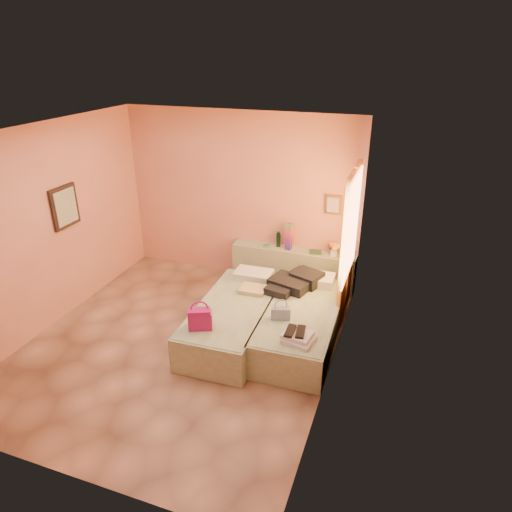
{
  "coord_description": "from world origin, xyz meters",
  "views": [
    {
      "loc": [
        2.66,
        -4.52,
        3.7
      ],
      "look_at": [
        0.76,
        0.85,
        1.05
      ],
      "focal_mm": 32.0,
      "sensor_mm": 36.0,
      "label": 1
    }
  ],
  "objects": [
    {
      "name": "green_book",
      "position": [
        1.34,
        2.1,
        0.67
      ],
      "size": [
        0.22,
        0.18,
        0.03
      ],
      "primitive_type": "cube",
      "rotation": [
        0.0,
        0.0,
        0.23
      ],
      "color": "#244331",
      "rests_on": "headboard_ledge"
    },
    {
      "name": "towel_stack",
      "position": [
        1.64,
        -0.13,
        0.55
      ],
      "size": [
        0.4,
        0.36,
        0.1
      ],
      "primitive_type": "cube",
      "rotation": [
        0.0,
        0.0,
        -0.2
      ],
      "color": "white",
      "rests_on": "bed_right"
    },
    {
      "name": "clothes_pile",
      "position": [
        1.25,
        1.1,
        0.59
      ],
      "size": [
        0.73,
        0.73,
        0.18
      ],
      "primitive_type": "cube",
      "rotation": [
        0.0,
        0.0,
        -0.24
      ],
      "color": "black",
      "rests_on": "bed_right"
    },
    {
      "name": "headboard_ledge",
      "position": [
        0.98,
        2.1,
        0.33
      ],
      "size": [
        2.05,
        0.3,
        0.65
      ],
      "primitive_type": "cube",
      "color": "#99A789",
      "rests_on": "ground"
    },
    {
      "name": "flower_vase",
      "position": [
        1.63,
        2.09,
        0.79
      ],
      "size": [
        0.26,
        0.26,
        0.27
      ],
      "primitive_type": "cube",
      "rotation": [
        0.0,
        0.0,
        -0.28
      ],
      "color": "white",
      "rests_on": "headboard_ledge"
    },
    {
      "name": "sandal_pair",
      "position": [
        1.59,
        -0.11,
        0.61
      ],
      "size": [
        0.21,
        0.27,
        0.03
      ],
      "primitive_type": "cube",
      "rotation": [
        0.0,
        0.0,
        0.03
      ],
      "color": "black",
      "rests_on": "towel_stack"
    },
    {
      "name": "bed_right",
      "position": [
        1.5,
        0.58,
        0.25
      ],
      "size": [
        0.96,
        2.02,
        0.5
      ],
      "primitive_type": "cube",
      "rotation": [
        0.0,
        0.0,
        0.03
      ],
      "color": "#B0CAA3",
      "rests_on": "ground"
    },
    {
      "name": "water_bottle",
      "position": [
        0.7,
        2.14,
        0.78
      ],
      "size": [
        0.09,
        0.09,
        0.25
      ],
      "primitive_type": "cylinder",
      "rotation": [
        0.0,
        0.0,
        -0.27
      ],
      "color": "#143823",
      "rests_on": "headboard_ledge"
    },
    {
      "name": "small_dish",
      "position": [
        0.52,
        2.07,
        0.66
      ],
      "size": [
        0.15,
        0.15,
        0.03
      ],
      "primitive_type": "cylinder",
      "rotation": [
        0.0,
        0.0,
        -0.39
      ],
      "color": "#4C8C6F",
      "rests_on": "headboard_ledge"
    },
    {
      "name": "bed_left",
      "position": [
        0.6,
        0.4,
        0.25
      ],
      "size": [
        0.96,
        2.02,
        0.5
      ],
      "primitive_type": "cube",
      "rotation": [
        0.0,
        0.0,
        0.03
      ],
      "color": "#B0CAA3",
      "rests_on": "ground"
    },
    {
      "name": "blue_handbag",
      "position": [
        1.3,
        0.28,
        0.58
      ],
      "size": [
        0.27,
        0.17,
        0.16
      ],
      "primitive_type": "cube",
      "rotation": [
        0.0,
        0.0,
        0.3
      ],
      "color": "#3D5B94",
      "rests_on": "bed_right"
    },
    {
      "name": "rainbow_box",
      "position": [
        0.89,
        2.1,
        0.87
      ],
      "size": [
        0.1,
        0.1,
        0.44
      ],
      "primitive_type": "cube",
      "rotation": [
        0.0,
        0.0,
        -0.06
      ],
      "color": "#B31670",
      "rests_on": "headboard_ledge"
    },
    {
      "name": "magenta_handbag",
      "position": [
        0.42,
        -0.26,
        0.64
      ],
      "size": [
        0.33,
        0.27,
        0.27
      ],
      "primitive_type": "cube",
      "rotation": [
        0.0,
        0.0,
        0.42
      ],
      "color": "#B31670",
      "rests_on": "bed_left"
    },
    {
      "name": "ground",
      "position": [
        0.0,
        0.0,
        0.0
      ],
      "size": [
        4.5,
        4.5,
        0.0
      ],
      "primitive_type": "plane",
      "color": "tan",
      "rests_on": "ground"
    },
    {
      "name": "khaki_garment",
      "position": [
        0.72,
        0.83,
        0.53
      ],
      "size": [
        0.37,
        0.3,
        0.06
      ],
      "primitive_type": "cube",
      "rotation": [
        0.0,
        0.0,
        0.04
      ],
      "color": "tan",
      "rests_on": "bed_left"
    },
    {
      "name": "room_walls",
      "position": [
        0.21,
        0.57,
        1.79
      ],
      "size": [
        4.02,
        4.51,
        2.81
      ],
      "color": "#E6967B",
      "rests_on": "ground"
    }
  ]
}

